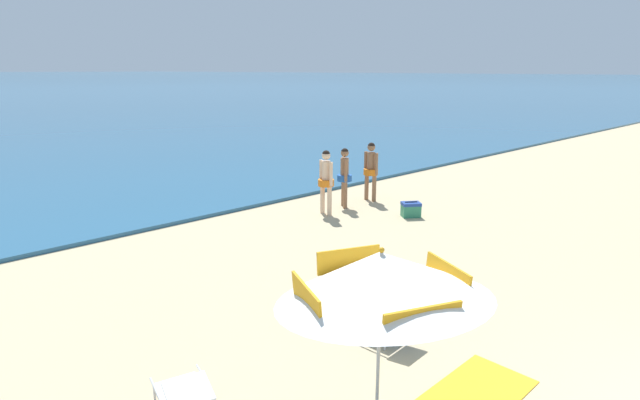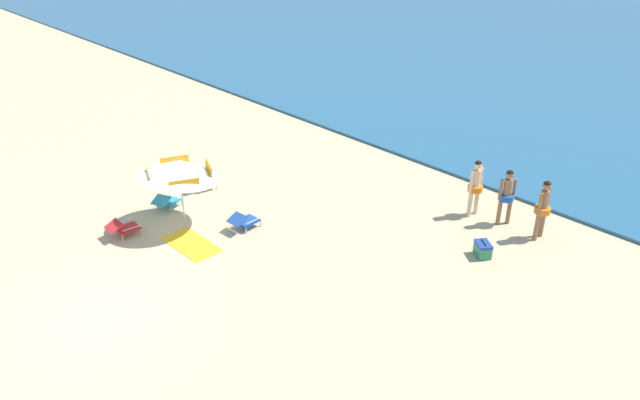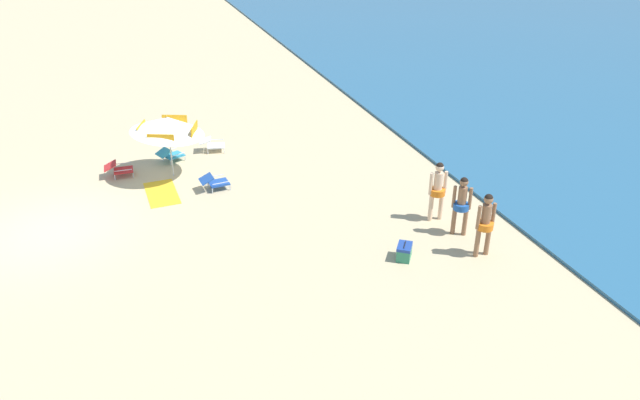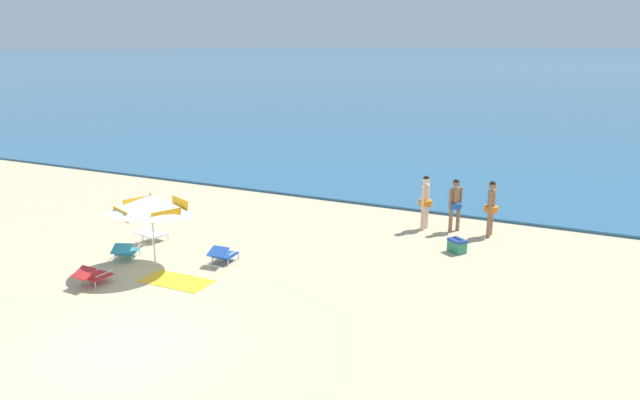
% 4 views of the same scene
% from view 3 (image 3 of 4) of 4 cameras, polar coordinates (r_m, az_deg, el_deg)
% --- Properties ---
extents(ground_plane, '(800.00, 800.00, 0.00)m').
position_cam_3_polar(ground_plane, '(18.44, -23.71, -2.70)').
color(ground_plane, tan).
extents(beach_umbrella_striped_main, '(2.59, 2.63, 2.16)m').
position_cam_3_polar(beach_umbrella_striped_main, '(19.91, -14.00, 6.78)').
color(beach_umbrella_striped_main, silver).
rests_on(beach_umbrella_striped_main, ground).
extents(lounge_chair_under_umbrella, '(0.83, 1.01, 0.51)m').
position_cam_3_polar(lounge_chair_under_umbrella, '(21.51, -13.74, 4.15)').
color(lounge_chair_under_umbrella, teal).
rests_on(lounge_chair_under_umbrella, ground).
extents(lounge_chair_beside_umbrella, '(0.63, 0.92, 0.51)m').
position_cam_3_polar(lounge_chair_beside_umbrella, '(19.28, -9.79, 1.71)').
color(lounge_chair_beside_umbrella, '#1E4799').
rests_on(lounge_chair_beside_umbrella, ground).
extents(lounge_chair_facing_sea, '(0.61, 0.91, 0.51)m').
position_cam_3_polar(lounge_chair_facing_sea, '(20.90, -18.21, 2.79)').
color(lounge_chair_facing_sea, red).
rests_on(lounge_chair_facing_sea, ground).
extents(lounge_chair_spare_folded, '(0.71, 0.96, 0.50)m').
position_cam_3_polar(lounge_chair_spare_folded, '(22.06, -10.00, 5.16)').
color(lounge_chair_spare_folded, white).
rests_on(lounge_chair_spare_folded, ground).
extents(person_standing_near_shore, '(0.43, 0.53, 1.77)m').
position_cam_3_polar(person_standing_near_shore, '(15.90, 15.13, -1.87)').
color(person_standing_near_shore, '#8C6042').
rests_on(person_standing_near_shore, ground).
extents(person_standing_beside, '(0.43, 0.53, 1.77)m').
position_cam_3_polar(person_standing_beside, '(17.29, 10.90, 1.17)').
color(person_standing_beside, beige).
rests_on(person_standing_beside, ground).
extents(person_wading_in, '(0.42, 0.43, 1.71)m').
position_cam_3_polar(person_wading_in, '(16.72, 13.04, -0.17)').
color(person_wading_in, '#8C6042').
rests_on(person_wading_in, ground).
extents(cooler_box, '(0.61, 0.57, 0.43)m').
position_cam_3_polar(cooler_box, '(15.79, 7.84, -4.79)').
color(cooler_box, '#2D7F5B').
rests_on(cooler_box, ground).
extents(beach_towel, '(1.82, 0.94, 0.01)m').
position_cam_3_polar(beach_towel, '(19.51, -14.50, 0.63)').
color(beach_towel, gold).
rests_on(beach_towel, ground).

